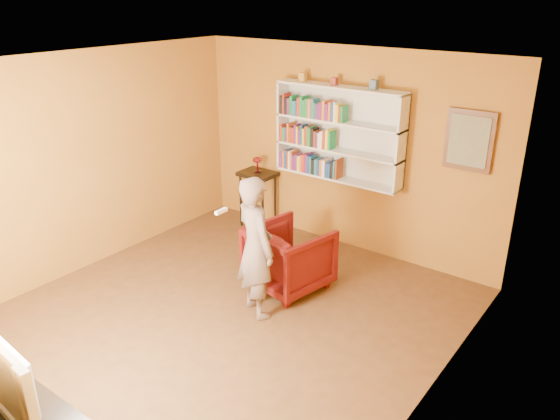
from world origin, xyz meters
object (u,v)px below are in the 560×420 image
object	(u,v)px
bookshelf	(341,133)
armchair	(289,257)
person	(256,247)
console_table	(258,182)
ruby_lustre	(257,161)
television	(13,368)

from	to	relation	value
bookshelf	armchair	bearing A→B (deg)	-83.22
person	console_table	bearing A→B (deg)	-28.33
console_table	ruby_lustre	distance (m)	0.31
console_table	person	world-z (taller)	person
person	television	xyz separation A→B (m)	(-0.07, -2.63, 0.07)
armchair	person	world-z (taller)	person
ruby_lustre	person	size ratio (longest dim) A/B	0.14
bookshelf	ruby_lustre	xyz separation A→B (m)	(-1.28, -0.16, -0.58)
bookshelf	console_table	size ratio (longest dim) A/B	2.12
ruby_lustre	television	bearing A→B (deg)	-72.54
ruby_lustre	person	distance (m)	2.40
person	television	bearing A→B (deg)	111.70
ruby_lustre	person	xyz separation A→B (m)	(1.48, -1.87, -0.22)
ruby_lustre	television	size ratio (longest dim) A/B	0.19
bookshelf	ruby_lustre	distance (m)	1.42
bookshelf	console_table	bearing A→B (deg)	-172.91
bookshelf	console_table	xyz separation A→B (m)	(-1.28, -0.16, -0.89)
bookshelf	ruby_lustre	world-z (taller)	bookshelf
armchair	television	bearing A→B (deg)	100.72
bookshelf	television	world-z (taller)	bookshelf
bookshelf	television	xyz separation A→B (m)	(0.13, -4.66, -0.73)
bookshelf	person	distance (m)	2.19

